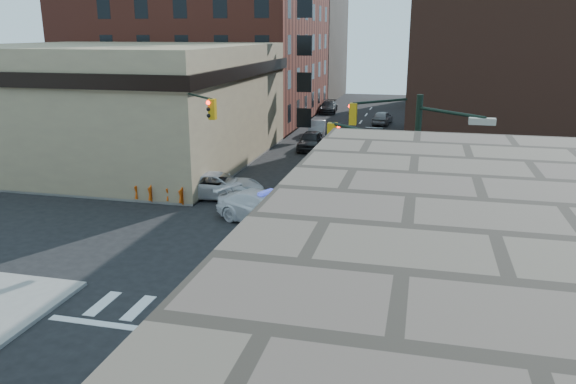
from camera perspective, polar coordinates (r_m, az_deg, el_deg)
The scene contains 28 objects.
ground at distance 26.88m, azimuth -2.36°, elevation -5.84°, with size 140.00×140.00×0.00m, color black.
sidewalk_nw at distance 64.90m, azimuth -14.14°, elevation 6.75°, with size 34.00×54.50×0.15m, color gray.
bank_building at distance 47.34m, azimuth -17.07°, elevation 8.66°, with size 22.00×22.00×9.00m, color tan.
apartment_block at distance 68.87m, azimuth -8.46°, elevation 17.52°, with size 25.00×25.00×24.00m, color maroon.
commercial_row_ne at distance 46.96m, azimuth 21.44°, elevation 11.28°, with size 14.00×34.00×14.00m, color #49281D.
filler_nw at distance 89.00m, azimuth -1.37°, elevation 14.73°, with size 20.00×18.00×16.00m, color #51473C.
filler_ne at distance 82.37m, azimuth 18.97°, elevation 12.40°, with size 16.00×16.00×12.00m, color maroon.
signal_pole_se at distance 19.24m, azimuth 10.39°, elevation -0.52°, with size 5.40×5.27×8.00m.
signal_pole_nw at distance 32.47m, azimuth -9.86°, elevation 5.74°, with size 3.58×3.67×8.00m.
signal_pole_ne at distance 29.88m, azimuth 11.29°, elevation 4.79°, with size 3.67×3.58×8.00m.
tree_ne_near at distance 50.40m, azimuth 14.28°, elevation 8.11°, with size 3.00×3.00×4.85m.
tree_ne_far at distance 58.34m, azimuth 14.26°, elevation 9.13°, with size 3.00×3.00×4.85m.
police_car at distance 30.14m, azimuth -2.33°, elevation -1.67°, with size 2.38×5.85×1.70m, color white.
pickup at distance 35.07m, azimuth -7.10°, elevation 0.66°, with size 2.61×5.65×1.57m, color silver.
parked_car_wnear at distance 49.27m, azimuth 2.34°, elevation 5.26°, with size 1.91×4.75×1.62m, color black.
parked_car_wfar at distance 55.99m, azimuth 3.00°, elevation 6.48°, with size 1.57×4.50×1.48m, color gray.
parked_car_wdeep at distance 72.23m, azimuth 4.12°, elevation 8.62°, with size 2.07×5.10×1.48m, color black.
parked_car_enear at distance 52.21m, azimuth 8.78°, elevation 5.67°, with size 1.66×4.76×1.57m, color black.
parked_car_efar at distance 63.74m, azimuth 9.56°, elevation 7.46°, with size 1.76×4.37×1.49m, color #919499.
pedestrian_a at distance 35.02m, azimuth -11.72°, elevation 1.00°, with size 0.71×0.47×1.95m, color black.
pedestrian_b at distance 35.76m, azimuth -13.50°, elevation 0.90°, with size 0.77×0.60×1.59m, color black.
pedestrian_c at distance 39.41m, azimuth -17.22°, elevation 2.04°, with size 0.96×0.40×1.63m, color #1E212E.
barrel_road at distance 31.31m, azimuth 9.16°, elevation -1.94°, with size 0.51×0.51×0.91m, color orange.
barrel_bank at distance 35.80m, azimuth -6.15°, elevation 0.57°, with size 0.58×0.58×1.04m, color #C66509.
barricade_se_a at distance 20.56m, azimuth 10.81°, elevation -11.51°, with size 1.20×0.60×0.90m, color #CF6309, non-canonical shape.
barricade_se_b at distance 19.43m, azimuth 10.58°, elevation -13.39°, with size 1.06×0.53×0.80m, color #D23D09, non-canonical shape.
barricade_nw_a at distance 34.12m, azimuth -11.18°, elevation -0.25°, with size 1.26×0.63×0.95m, color #EF360B, non-canonical shape.
barricade_nw_b at distance 35.01m, azimuth -14.24°, elevation -0.01°, with size 1.28×0.64×0.96m, color #D24009, non-canonical shape.
Camera 1 is at (6.94, -23.97, 10.01)m, focal length 35.00 mm.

